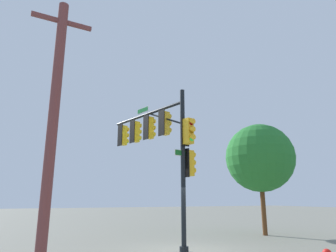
# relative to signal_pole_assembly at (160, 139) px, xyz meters

# --- Properties ---
(ground_plane) EXTENTS (120.00, 120.00, 0.00)m
(ground_plane) POSITION_rel_signal_pole_assembly_xyz_m (-1.59, -0.42, -4.79)
(ground_plane) COLOR slate
(signal_pole_assembly) EXTENTS (5.93, 2.38, 6.79)m
(signal_pole_assembly) POSITION_rel_signal_pole_assembly_xyz_m (0.00, 0.00, 0.00)
(signal_pole_assembly) COLOR black
(signal_pole_assembly) RESTS_ON ground_plane
(utility_pole) EXTENTS (0.30, 1.80, 8.03)m
(utility_pole) POSITION_rel_signal_pole_assembly_xyz_m (-4.01, 4.93, -0.66)
(utility_pole) COLOR brown
(utility_pole) RESTS_ON ground_plane
(tree_near) EXTENTS (4.10, 4.10, 6.52)m
(tree_near) POSITION_rel_signal_pole_assembly_xyz_m (1.41, -7.12, -0.34)
(tree_near) COLOR brown
(tree_near) RESTS_ON ground_plane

